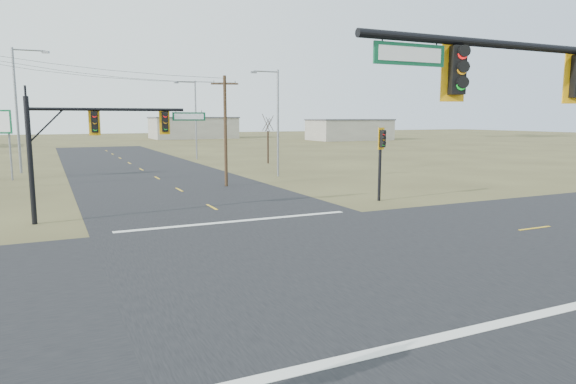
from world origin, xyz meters
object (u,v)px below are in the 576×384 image
at_px(streetlight_b, 194,115).
at_px(pedestal_signal_ne, 382,148).
at_px(mast_arm_far, 100,131).
at_px(streetlight_c, 19,103).
at_px(utility_pole_near, 225,129).
at_px(bare_tree_c, 268,123).
at_px(streetlight_a, 276,117).

bearing_deg(streetlight_b, pedestal_signal_ne, -103.03).
distance_m(mast_arm_far, streetlight_c, 26.87).
xyz_separation_m(pedestal_signal_ne, streetlight_c, (-20.67, 27.81, 3.13)).
relative_size(pedestal_signal_ne, utility_pole_near, 0.56).
bearing_deg(pedestal_signal_ne, bare_tree_c, 65.67).
distance_m(pedestal_signal_ne, streetlight_c, 34.80).
bearing_deg(pedestal_signal_ne, streetlight_a, 75.71).
bearing_deg(streetlight_b, mast_arm_far, -128.00).
height_order(mast_arm_far, pedestal_signal_ne, mast_arm_far).
xyz_separation_m(streetlight_c, bare_tree_c, (24.76, -0.33, -1.85)).
bearing_deg(streetlight_c, streetlight_a, -7.66).
bearing_deg(streetlight_b, utility_pole_near, -116.03).
bearing_deg(streetlight_a, utility_pole_near, -135.33).
relative_size(utility_pole_near, streetlight_a, 0.89).
bearing_deg(streetlight_a, streetlight_c, 156.23).
relative_size(streetlight_a, streetlight_c, 0.81).
relative_size(mast_arm_far, bare_tree_c, 1.51).
relative_size(mast_arm_far, streetlight_c, 0.77).
xyz_separation_m(utility_pole_near, streetlight_a, (6.10, 4.48, 0.87)).
bearing_deg(streetlight_b, streetlight_c, -170.72).
height_order(streetlight_b, streetlight_c, streetlight_c).
bearing_deg(streetlight_a, mast_arm_far, -130.63).
bearing_deg(pedestal_signal_ne, utility_pole_near, 105.64).
xyz_separation_m(pedestal_signal_ne, bare_tree_c, (4.09, 27.49, 1.28)).
distance_m(streetlight_b, bare_tree_c, 10.99).
height_order(streetlight_a, streetlight_b, streetlight_b).
bearing_deg(streetlight_c, bare_tree_c, 23.68).
height_order(utility_pole_near, streetlight_a, streetlight_a).
relative_size(mast_arm_far, pedestal_signal_ne, 1.93).
bearing_deg(streetlight_c, mast_arm_far, -55.87).
bearing_deg(utility_pole_near, streetlight_c, 129.48).
bearing_deg(mast_arm_far, streetlight_c, 106.00).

